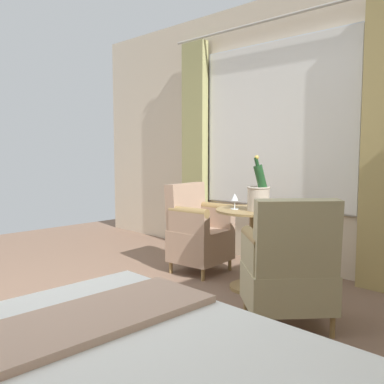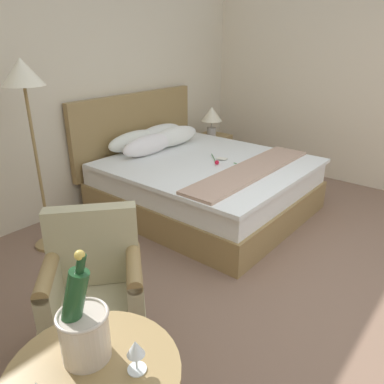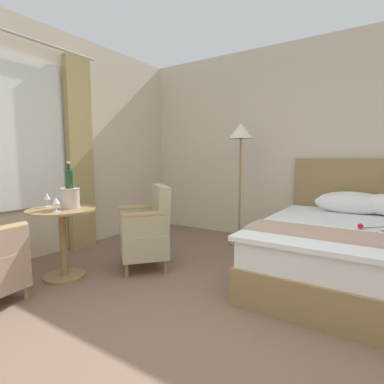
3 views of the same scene
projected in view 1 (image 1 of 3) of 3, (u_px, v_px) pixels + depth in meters
ground_plane at (39, 340)px, 2.81m from camera, size 7.49×7.49×0.00m
wall_window_side at (280, 133)px, 4.58m from camera, size 0.27×6.11×2.85m
side_table_round at (253, 241)px, 3.80m from camera, size 0.67×0.67×0.72m
champagne_bucket at (259, 194)px, 3.68m from camera, size 0.20×0.20×0.48m
wine_glass_near_bucket at (266, 195)px, 3.92m from camera, size 0.07×0.07×0.15m
wine_glass_near_edge at (235, 198)px, 3.77m from camera, size 0.07×0.07×0.14m
armchair_by_window at (289, 268)px, 2.94m from camera, size 0.77×0.76×0.93m
armchair_facing_bed at (198, 232)px, 4.36m from camera, size 0.59×0.57×0.90m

